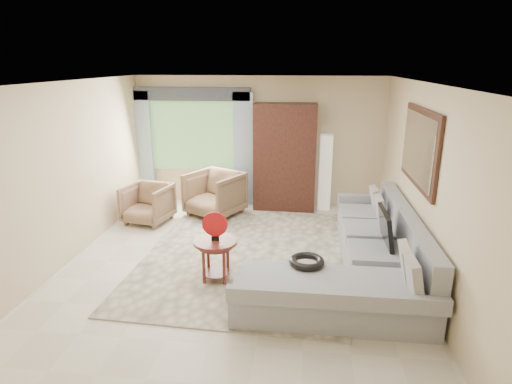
# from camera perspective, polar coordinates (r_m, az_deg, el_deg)

# --- Properties ---
(ground) EXTENTS (6.00, 6.00, 0.00)m
(ground) POSITION_cam_1_polar(r_m,az_deg,el_deg) (6.29, -2.67, -10.04)
(ground) COLOR silver
(ground) RESTS_ON ground
(area_rug) EXTENTS (3.18, 4.13, 0.02)m
(area_rug) POSITION_cam_1_polar(r_m,az_deg,el_deg) (6.69, -1.34, -8.23)
(area_rug) COLOR beige
(area_rug) RESTS_ON ground
(sectional_sofa) EXTENTS (2.30, 3.46, 0.90)m
(sectional_sofa) POSITION_cam_1_polar(r_m,az_deg,el_deg) (6.00, 14.29, -8.99)
(sectional_sofa) COLOR #9FA0A7
(sectional_sofa) RESTS_ON ground
(tv_screen) EXTENTS (0.14, 0.74, 0.48)m
(tv_screen) POSITION_cam_1_polar(r_m,az_deg,el_deg) (6.02, 16.92, -4.58)
(tv_screen) COLOR black
(tv_screen) RESTS_ON sectional_sofa
(garden_hose) EXTENTS (0.43, 0.43, 0.09)m
(garden_hose) POSITION_cam_1_polar(r_m,az_deg,el_deg) (5.27, 6.79, -9.18)
(garden_hose) COLOR black
(garden_hose) RESTS_ON sectional_sofa
(coffee_table) EXTENTS (0.59, 0.59, 0.59)m
(coffee_table) POSITION_cam_1_polar(r_m,az_deg,el_deg) (5.85, -5.37, -8.94)
(coffee_table) COLOR #4C1C14
(coffee_table) RESTS_ON ground
(red_disc) EXTENTS (0.34, 0.03, 0.34)m
(red_disc) POSITION_cam_1_polar(r_m,az_deg,el_deg) (5.65, -5.51, -4.30)
(red_disc) COLOR red
(red_disc) RESTS_ON coffee_table
(armchair_left) EXTENTS (0.91, 0.93, 0.71)m
(armchair_left) POSITION_cam_1_polar(r_m,az_deg,el_deg) (8.11, -14.24, -1.52)
(armchair_left) COLOR #88634A
(armchair_left) RESTS_ON ground
(armchair_right) EXTENTS (1.25, 1.26, 0.85)m
(armchair_right) POSITION_cam_1_polar(r_m,az_deg,el_deg) (8.23, -5.53, -0.26)
(armchair_right) COLOR #816246
(armchair_right) RESTS_ON ground
(potted_plant) EXTENTS (0.50, 0.45, 0.51)m
(potted_plant) POSITION_cam_1_polar(r_m,az_deg,el_deg) (8.87, -15.25, -0.69)
(potted_plant) COLOR #999999
(potted_plant) RESTS_ON ground
(armoire) EXTENTS (1.20, 0.55, 2.10)m
(armoire) POSITION_cam_1_polar(r_m,az_deg,el_deg) (8.45, 3.86, 4.61)
(armoire) COLOR black
(armoire) RESTS_ON ground
(floor_lamp) EXTENTS (0.24, 0.24, 1.50)m
(floor_lamp) POSITION_cam_1_polar(r_m,az_deg,el_deg) (8.58, 9.19, 2.56)
(floor_lamp) COLOR silver
(floor_lamp) RESTS_ON ground
(window) EXTENTS (1.80, 0.04, 1.40)m
(window) POSITION_cam_1_polar(r_m,az_deg,el_deg) (8.92, -8.40, 7.41)
(window) COLOR #669E59
(window) RESTS_ON wall_back
(curtain_left) EXTENTS (0.40, 0.08, 2.30)m
(curtain_left) POSITION_cam_1_polar(r_m,az_deg,el_deg) (9.20, -14.84, 5.74)
(curtain_left) COLOR #9EB7CC
(curtain_left) RESTS_ON ground
(curtain_right) EXTENTS (0.40, 0.08, 2.30)m
(curtain_right) POSITION_cam_1_polar(r_m,az_deg,el_deg) (8.67, -1.72, 5.63)
(curtain_right) COLOR #9EB7CC
(curtain_right) RESTS_ON ground
(valance) EXTENTS (2.40, 0.12, 0.26)m
(valance) POSITION_cam_1_polar(r_m,az_deg,el_deg) (8.75, -8.76, 12.83)
(valance) COLOR #1E232D
(valance) RESTS_ON wall_back
(wall_mirror) EXTENTS (0.05, 1.70, 1.05)m
(wall_mirror) POSITION_cam_1_polar(r_m,az_deg,el_deg) (6.18, 20.95, 5.53)
(wall_mirror) COLOR black
(wall_mirror) RESTS_ON wall_right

